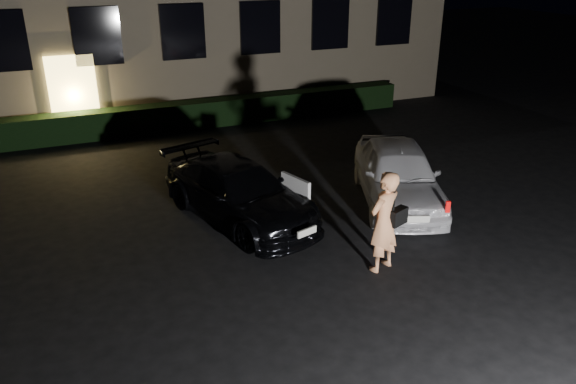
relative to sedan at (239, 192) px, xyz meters
name	(u,v)px	position (x,y,z in m)	size (l,w,h in m)	color
ground	(342,291)	(0.71, -3.38, -0.61)	(80.00, 80.00, 0.00)	black
hedge	(192,115)	(0.71, 7.12, -0.19)	(15.00, 0.70, 0.85)	black
sedan	(239,192)	(0.00, 0.00, 0.00)	(2.88, 4.55, 1.23)	black
hatch	(398,174)	(3.61, -0.57, 0.08)	(3.05, 4.41, 1.40)	silver
man	(384,221)	(1.72, -2.99, 0.34)	(0.88, 0.68, 1.90)	#E29360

